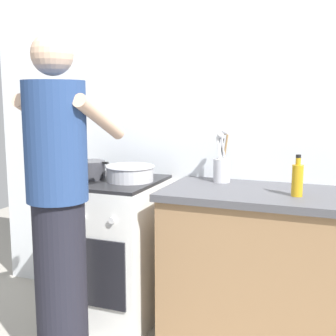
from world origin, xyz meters
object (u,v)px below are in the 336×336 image
utensil_crock (222,165)px  person (59,208)px  oil_bottle (297,179)px  mixing_bowl (130,173)px  pot (89,170)px  stove_range (111,250)px

utensil_crock → person: person is taller
utensil_crock → person: bearing=-129.8°
oil_bottle → utensil_crock: bearing=152.3°
oil_bottle → person: bearing=-154.5°
mixing_bowl → pot: bearing=-177.0°
mixing_bowl → utensil_crock: utensil_crock is taller
pot → person: size_ratio=0.16×
oil_bottle → stove_range: bearing=176.8°
utensil_crock → oil_bottle: size_ratio=1.49×
pot → utensil_crock: utensil_crock is taller
pot → utensil_crock: bearing=12.8°
stove_range → oil_bottle: size_ratio=4.19×
person → pot: bearing=106.9°
mixing_bowl → oil_bottle: 0.98m
oil_bottle → person: 1.21m
mixing_bowl → utensil_crock: bearing=17.8°
pot → oil_bottle: bearing=-2.6°
mixing_bowl → oil_bottle: size_ratio=1.38×
pot → oil_bottle: (1.26, -0.06, 0.03)m
stove_range → oil_bottle: bearing=-3.2°
pot → stove_range: bearing=2.6°
pot → utensil_crock: (0.80, 0.18, 0.05)m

